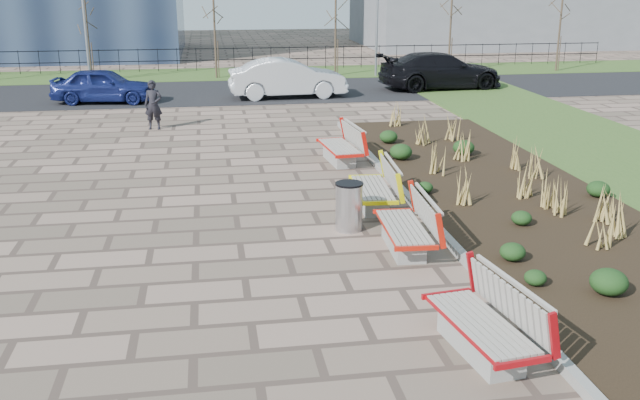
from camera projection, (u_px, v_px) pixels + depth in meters
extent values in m
plane|color=#886D5E|center=(251.00, 323.00, 10.50)|extent=(120.00, 120.00, 0.00)
cube|color=black|center=(513.00, 200.00, 16.12)|extent=(4.50, 18.00, 0.10)
cube|color=gray|center=(414.00, 204.00, 15.77)|extent=(0.16, 18.00, 0.15)
cube|color=#33511E|center=(216.00, 74.00, 36.86)|extent=(80.00, 5.00, 0.04)
cube|color=black|center=(219.00, 92.00, 31.22)|extent=(80.00, 7.00, 0.02)
cylinder|color=#B2B2B7|center=(349.00, 207.00, 14.21)|extent=(0.54, 0.54, 0.97)
imported|color=black|center=(153.00, 105.00, 23.53)|extent=(0.64, 0.47, 1.62)
imported|color=navy|center=(103.00, 85.00, 28.44)|extent=(4.19, 2.10, 1.37)
imported|color=silver|center=(288.00, 78.00, 29.65)|extent=(4.92, 1.91, 1.60)
imported|color=black|center=(441.00, 71.00, 31.93)|extent=(5.74, 2.76, 1.61)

